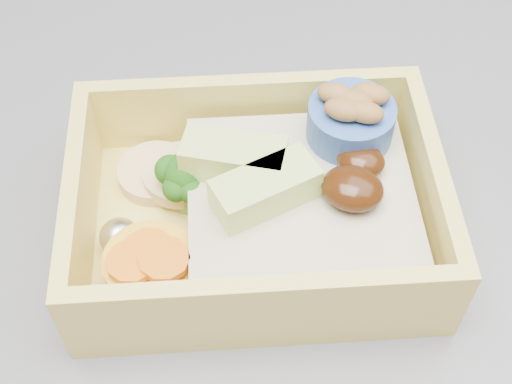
% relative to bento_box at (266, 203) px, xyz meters
% --- Properties ---
extents(bento_box, '(0.23, 0.20, 0.07)m').
position_rel_bento_box_xyz_m(bento_box, '(0.00, 0.00, 0.00)').
color(bento_box, '#E4CF5E').
rests_on(bento_box, island).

